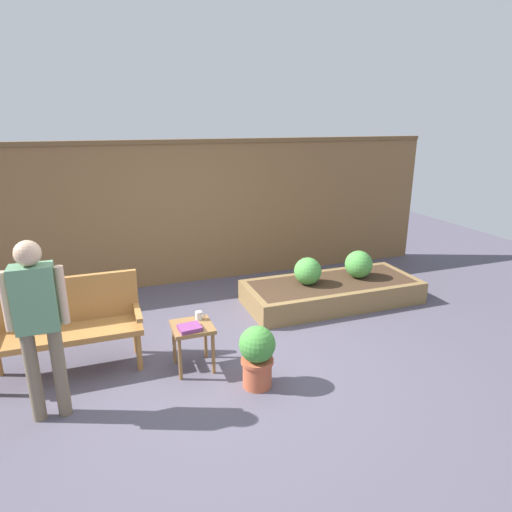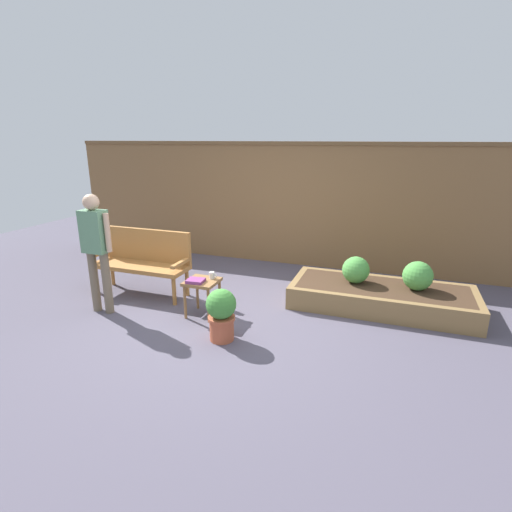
{
  "view_description": "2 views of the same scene",
  "coord_description": "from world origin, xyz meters",
  "px_view_note": "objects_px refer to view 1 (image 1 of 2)",
  "views": [
    {
      "loc": [
        -1.08,
        -3.9,
        2.43
      ],
      "look_at": [
        0.56,
        0.64,
        0.93
      ],
      "focal_mm": 30.96,
      "sensor_mm": 36.0,
      "label": 1
    },
    {
      "loc": [
        1.91,
        -4.15,
        2.22
      ],
      "look_at": [
        0.07,
        0.96,
        0.59
      ],
      "focal_mm": 27.7,
      "sensor_mm": 36.0,
      "label": 2
    }
  ],
  "objects_px": {
    "garden_bench": "(65,319)",
    "shrub_near_bench": "(308,271)",
    "potted_boxwood": "(257,354)",
    "person_by_bench": "(38,316)",
    "side_table": "(193,333)",
    "book_on_table": "(190,328)",
    "shrub_far_corner": "(359,264)",
    "cup_on_table": "(199,316)"
  },
  "relations": [
    {
      "from": "cup_on_table",
      "to": "potted_boxwood",
      "type": "relative_size",
      "value": 0.17
    },
    {
      "from": "shrub_far_corner",
      "to": "person_by_bench",
      "type": "bearing_deg",
      "value": -159.97
    },
    {
      "from": "garden_bench",
      "to": "shrub_near_bench",
      "type": "relative_size",
      "value": 3.9
    },
    {
      "from": "book_on_table",
      "to": "shrub_far_corner",
      "type": "distance_m",
      "value": 2.87
    },
    {
      "from": "garden_bench",
      "to": "book_on_table",
      "type": "distance_m",
      "value": 1.25
    },
    {
      "from": "potted_boxwood",
      "to": "shrub_far_corner",
      "type": "height_order",
      "value": "shrub_far_corner"
    },
    {
      "from": "potted_boxwood",
      "to": "shrub_near_bench",
      "type": "xyz_separation_m",
      "value": [
        1.3,
        1.58,
        0.15
      ]
    },
    {
      "from": "shrub_near_bench",
      "to": "shrub_far_corner",
      "type": "xyz_separation_m",
      "value": [
        0.79,
        0.0,
        0.01
      ]
    },
    {
      "from": "potted_boxwood",
      "to": "person_by_bench",
      "type": "distance_m",
      "value": 1.91
    },
    {
      "from": "book_on_table",
      "to": "potted_boxwood",
      "type": "bearing_deg",
      "value": -43.58
    },
    {
      "from": "potted_boxwood",
      "to": "shrub_near_bench",
      "type": "relative_size",
      "value": 1.65
    },
    {
      "from": "side_table",
      "to": "shrub_far_corner",
      "type": "distance_m",
      "value": 2.8
    },
    {
      "from": "shrub_far_corner",
      "to": "person_by_bench",
      "type": "xyz_separation_m",
      "value": [
        -3.89,
        -1.42,
        0.44
      ]
    },
    {
      "from": "shrub_near_bench",
      "to": "shrub_far_corner",
      "type": "relative_size",
      "value": 0.96
    },
    {
      "from": "side_table",
      "to": "person_by_bench",
      "type": "distance_m",
      "value": 1.45
    },
    {
      "from": "side_table",
      "to": "shrub_near_bench",
      "type": "distance_m",
      "value": 2.1
    },
    {
      "from": "side_table",
      "to": "shrub_far_corner",
      "type": "height_order",
      "value": "shrub_far_corner"
    },
    {
      "from": "potted_boxwood",
      "to": "shrub_far_corner",
      "type": "bearing_deg",
      "value": 37.21
    },
    {
      "from": "shrub_far_corner",
      "to": "side_table",
      "type": "bearing_deg",
      "value": -157.5
    },
    {
      "from": "side_table",
      "to": "shrub_near_bench",
      "type": "height_order",
      "value": "shrub_near_bench"
    },
    {
      "from": "side_table",
      "to": "shrub_near_bench",
      "type": "bearing_deg",
      "value": 30.79
    },
    {
      "from": "book_on_table",
      "to": "shrub_far_corner",
      "type": "relative_size",
      "value": 0.55
    },
    {
      "from": "shrub_near_bench",
      "to": "shrub_far_corner",
      "type": "height_order",
      "value": "shrub_far_corner"
    },
    {
      "from": "potted_boxwood",
      "to": "garden_bench",
      "type": "bearing_deg",
      "value": 150.59
    },
    {
      "from": "shrub_near_bench",
      "to": "garden_bench",
      "type": "bearing_deg",
      "value": -167.92
    },
    {
      "from": "cup_on_table",
      "to": "shrub_far_corner",
      "type": "bearing_deg",
      "value": 21.21
    },
    {
      "from": "garden_bench",
      "to": "shrub_near_bench",
      "type": "xyz_separation_m",
      "value": [
        2.98,
        0.64,
        -0.06
      ]
    },
    {
      "from": "side_table",
      "to": "book_on_table",
      "type": "bearing_deg",
      "value": -115.6
    },
    {
      "from": "side_table",
      "to": "potted_boxwood",
      "type": "relative_size",
      "value": 0.79
    },
    {
      "from": "potted_boxwood",
      "to": "shrub_far_corner",
      "type": "xyz_separation_m",
      "value": [
        2.09,
        1.58,
        0.16
      ]
    },
    {
      "from": "garden_bench",
      "to": "shrub_near_bench",
      "type": "distance_m",
      "value": 3.05
    },
    {
      "from": "garden_bench",
      "to": "shrub_far_corner",
      "type": "xyz_separation_m",
      "value": [
        3.77,
        0.64,
        -0.05
      ]
    },
    {
      "from": "book_on_table",
      "to": "shrub_near_bench",
      "type": "distance_m",
      "value": 2.18
    },
    {
      "from": "garden_bench",
      "to": "cup_on_table",
      "type": "relative_size",
      "value": 13.58
    },
    {
      "from": "potted_boxwood",
      "to": "shrub_near_bench",
      "type": "height_order",
      "value": "shrub_near_bench"
    },
    {
      "from": "potted_boxwood",
      "to": "person_by_bench",
      "type": "bearing_deg",
      "value": 174.71
    },
    {
      "from": "side_table",
      "to": "shrub_far_corner",
      "type": "relative_size",
      "value": 1.25
    },
    {
      "from": "book_on_table",
      "to": "shrub_far_corner",
      "type": "bearing_deg",
      "value": 18.24
    },
    {
      "from": "potted_boxwood",
      "to": "shrub_near_bench",
      "type": "distance_m",
      "value": 2.05
    },
    {
      "from": "book_on_table",
      "to": "side_table",
      "type": "bearing_deg",
      "value": 58.83
    },
    {
      "from": "side_table",
      "to": "book_on_table",
      "type": "relative_size",
      "value": 2.27
    },
    {
      "from": "side_table",
      "to": "cup_on_table",
      "type": "distance_m",
      "value": 0.19
    }
  ]
}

